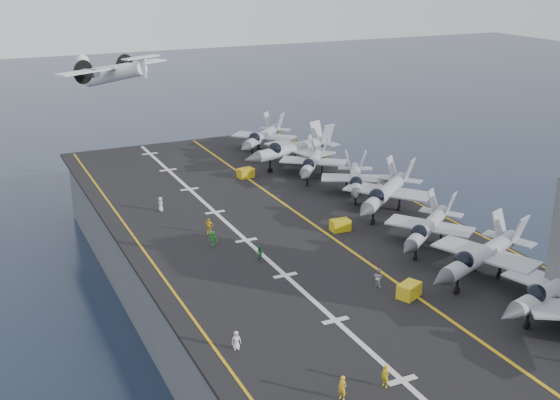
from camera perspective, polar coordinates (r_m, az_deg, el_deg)
name	(u,v)px	position (r m, az deg, el deg)	size (l,w,h in m)	color
ground	(294,313)	(84.34, 1.17, -9.19)	(500.00, 500.00, 0.00)	#142135
hull	(295,275)	(82.09, 1.19, -6.11)	(36.00, 90.00, 10.00)	#56595E
flight_deck	(295,234)	(80.02, 1.22, -2.74)	(38.00, 92.00, 0.40)	black
foul_line	(318,228)	(81.23, 3.12, -2.26)	(0.35, 90.00, 0.02)	gold
landing_centerline	(246,240)	(77.64, -2.76, -3.29)	(0.50, 90.00, 0.02)	silver
deck_edge_port	(149,257)	(74.52, -10.62, -4.61)	(0.25, 90.00, 0.02)	gold
deck_edge_stbd	(428,208)	(89.20, 11.93, -0.67)	(0.25, 90.00, 0.02)	gold
fighter_jet_1	(555,287)	(65.71, 21.46, -6.62)	(16.57, 13.16, 5.05)	gray
fighter_jet_2	(481,254)	(70.16, 16.06, -4.24)	(17.97, 15.09, 5.31)	gray
fighter_jet_3	(428,226)	(76.61, 11.92, -2.09)	(16.67, 15.73, 4.82)	gray
fighter_jet_4	(386,191)	(85.93, 8.59, 0.70)	(19.00, 18.17, 5.51)	#989FA8
fighter_jet_5	(356,178)	(92.04, 6.16, 1.78)	(14.57, 16.16, 4.68)	#979FA5
fighter_jet_6	(313,161)	(99.06, 2.66, 3.18)	(16.05, 16.88, 4.89)	gray
fighter_jet_7	(293,148)	(104.37, 1.08, 4.27)	(18.95, 15.26, 5.73)	#919BA2
fighter_jet_8	(262,136)	(112.51, -1.46, 5.24)	(17.87, 17.88, 5.27)	#A0A7B0
tow_cart_a	(409,290)	(65.93, 10.45, -7.23)	(2.65, 2.26, 1.35)	yellow
tow_cart_b	(340,225)	(80.43, 4.91, -2.05)	(2.23, 1.52, 1.30)	gold
tow_cart_c	(246,173)	(99.66, -2.80, 2.21)	(2.40, 1.76, 1.32)	gold
crew_0	(236,340)	(56.89, -3.57, -11.31)	(1.05, 0.78, 1.59)	silver
crew_1	(342,388)	(51.21, 5.08, -14.98)	(1.10, 1.31, 1.86)	yellow
crew_2	(260,253)	(72.25, -1.67, -4.37)	(0.88, 1.10, 1.60)	#26873C
crew_3	(213,238)	(76.20, -5.49, -3.13)	(1.21, 1.19, 1.70)	#1C7F20
crew_4	(209,226)	(79.52, -5.82, -2.11)	(1.34, 1.25, 1.86)	yellow
crew_5	(161,204)	(87.42, -9.69, -0.33)	(0.80, 1.13, 1.78)	silver
crew_6	(385,376)	(52.89, 8.56, -13.96)	(1.00, 1.24, 1.78)	yellow
crew_7	(378,277)	(67.42, 7.99, -6.25)	(1.06, 1.28, 1.83)	silver
transport_plane	(115,75)	(120.56, -13.29, 9.87)	(26.10, 23.40, 5.12)	silver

